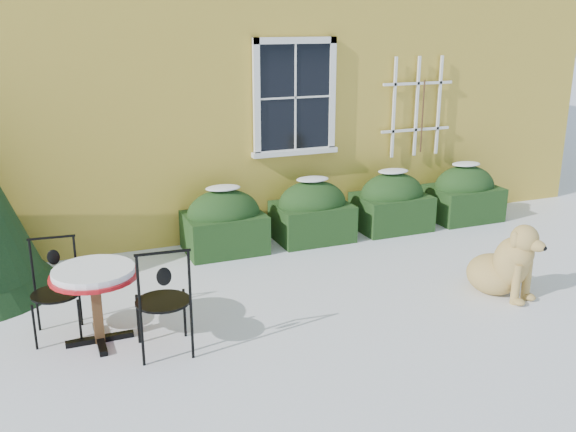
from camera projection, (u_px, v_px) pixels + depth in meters
name	position (u px, v px, depth m)	size (l,w,h in m)	color
ground	(325.00, 326.00, 6.59)	(80.00, 80.00, 0.00)	white
house	(166.00, 8.00, 11.84)	(12.40, 8.40, 6.40)	gold
hedge_row	(353.00, 207.00, 9.32)	(4.95, 0.80, 0.91)	black
bistro_table	(94.00, 281.00, 6.08)	(0.83, 0.83, 0.77)	black
patio_chair_near	(163.00, 300.00, 5.91)	(0.52, 0.52, 1.08)	black
patio_chair_far	(56.00, 289.00, 6.26)	(0.48, 0.47, 0.98)	black
dog	(505.00, 265.00, 7.23)	(0.73, 1.02, 0.91)	tan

